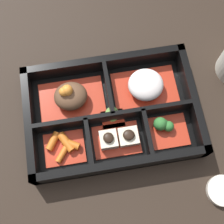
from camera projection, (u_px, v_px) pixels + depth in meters
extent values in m
plane|color=black|center=(112.00, 116.00, 0.63)|extent=(3.00, 3.00, 0.00)
cube|color=black|center=(112.00, 115.00, 0.62)|extent=(0.33, 0.22, 0.01)
cube|color=black|center=(121.00, 165.00, 0.57)|extent=(0.33, 0.01, 0.05)
cube|color=black|center=(104.00, 64.00, 0.63)|extent=(0.33, 0.01, 0.05)
cube|color=black|center=(31.00, 125.00, 0.59)|extent=(0.01, 0.22, 0.05)
cube|color=black|center=(191.00, 100.00, 0.61)|extent=(0.01, 0.22, 0.05)
cube|color=black|center=(113.00, 117.00, 0.60)|extent=(0.30, 0.01, 0.05)
cube|color=black|center=(89.00, 143.00, 0.58)|extent=(0.01, 0.09, 0.05)
cube|color=black|center=(146.00, 134.00, 0.59)|extent=(0.01, 0.09, 0.05)
cube|color=black|center=(108.00, 92.00, 0.62)|extent=(0.01, 0.11, 0.05)
cube|color=#B22D19|center=(72.00, 100.00, 0.62)|extent=(0.13, 0.09, 0.01)
ellipsoid|color=brown|center=(71.00, 96.00, 0.60)|extent=(0.06, 0.06, 0.04)
sphere|color=orange|center=(64.00, 92.00, 0.58)|extent=(0.02, 0.02, 0.02)
sphere|color=orange|center=(67.00, 90.00, 0.58)|extent=(0.02, 0.02, 0.02)
cube|color=#B22D19|center=(145.00, 89.00, 0.63)|extent=(0.13, 0.09, 0.01)
ellipsoid|color=silver|center=(146.00, 85.00, 0.61)|extent=(0.07, 0.07, 0.04)
cube|color=#B22D19|center=(65.00, 148.00, 0.59)|extent=(0.08, 0.06, 0.01)
cylinder|color=#D1661E|center=(53.00, 141.00, 0.59)|extent=(0.03, 0.04, 0.01)
cylinder|color=#D1661E|center=(71.00, 144.00, 0.58)|extent=(0.04, 0.03, 0.01)
cylinder|color=#D1661E|center=(66.00, 142.00, 0.59)|extent=(0.03, 0.04, 0.02)
cylinder|color=#D1661E|center=(63.00, 152.00, 0.58)|extent=(0.03, 0.04, 0.01)
cube|color=#B22D19|center=(118.00, 140.00, 0.60)|extent=(0.09, 0.06, 0.01)
cube|color=beige|center=(109.00, 140.00, 0.58)|extent=(0.03, 0.03, 0.02)
ellipsoid|color=black|center=(108.00, 138.00, 0.57)|extent=(0.02, 0.02, 0.01)
cube|color=beige|center=(128.00, 137.00, 0.59)|extent=(0.04, 0.03, 0.02)
ellipsoid|color=black|center=(129.00, 135.00, 0.58)|extent=(0.02, 0.02, 0.01)
cube|color=#B22D19|center=(169.00, 131.00, 0.60)|extent=(0.07, 0.06, 0.01)
sphere|color=#2D6B2D|center=(160.00, 124.00, 0.59)|extent=(0.03, 0.03, 0.03)
sphere|color=#2D6B2D|center=(163.00, 124.00, 0.59)|extent=(0.02, 0.02, 0.02)
sphere|color=#2D6B2D|center=(169.00, 126.00, 0.59)|extent=(0.02, 0.02, 0.02)
cube|color=#B22D19|center=(112.00, 119.00, 0.61)|extent=(0.04, 0.04, 0.01)
cylinder|color=#75A84C|center=(113.00, 115.00, 0.61)|extent=(0.03, 0.03, 0.00)
cylinder|color=#75A84C|center=(112.00, 116.00, 0.61)|extent=(0.02, 0.02, 0.01)
cylinder|color=beige|center=(222.00, 191.00, 0.57)|extent=(0.06, 0.06, 0.01)
cylinder|color=black|center=(223.00, 190.00, 0.57)|extent=(0.04, 0.04, 0.00)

